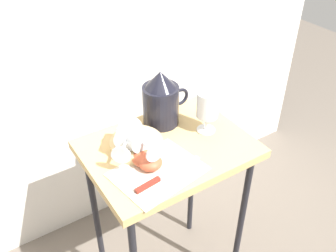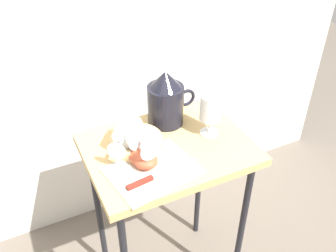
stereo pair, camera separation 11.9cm
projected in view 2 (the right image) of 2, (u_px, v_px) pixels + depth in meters
curtain_drape at (112, 33)px, 1.50m from camera, size 2.40×0.03×1.88m
table at (168, 166)px, 1.29m from camera, size 0.54×0.40×0.74m
linen_napkin at (153, 171)px, 1.13m from camera, size 0.29×0.24×0.00m
basket_tray at (137, 142)px, 1.22m from camera, size 0.17×0.17×0.03m
pitcher at (166, 103)px, 1.30m from camera, size 0.18×0.13×0.20m
wine_glass_upright at (211, 109)px, 1.23m from camera, size 0.07×0.07×0.15m
wine_glass_tipped_near at (127, 131)px, 1.18m from camera, size 0.15×0.16×0.08m
wine_glass_tipped_far at (135, 133)px, 1.16m from camera, size 0.09×0.16×0.08m
apple_half_left at (146, 161)px, 1.14m from camera, size 0.07×0.07×0.04m
apple_half_right at (140, 156)px, 1.15m from camera, size 0.07×0.07×0.04m
knife at (152, 178)px, 1.10m from camera, size 0.24×0.04×0.01m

